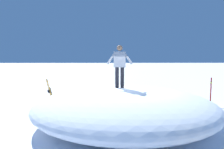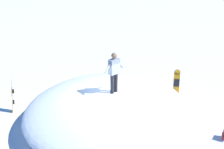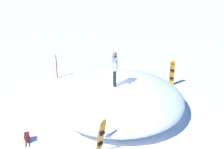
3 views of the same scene
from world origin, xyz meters
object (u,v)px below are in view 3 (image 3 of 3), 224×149
at_px(snowboard_secondary_upright, 172,73).
at_px(backpack_near, 27,138).
at_px(trail_marker_pole, 57,66).
at_px(snowboarder_standing, 115,67).
at_px(snowboard_primary_upright, 101,136).

height_order(snowboard_secondary_upright, backpack_near, snowboard_secondary_upright).
bearing_deg(trail_marker_pole, snowboard_secondary_upright, -115.30).
height_order(snowboarder_standing, snowboard_secondary_upright, snowboarder_standing).
relative_size(snowboarder_standing, snowboard_primary_upright, 1.03).
bearing_deg(snowboarder_standing, snowboard_secondary_upright, -63.57).
relative_size(snowboard_primary_upright, backpack_near, 2.70).
height_order(snowboard_primary_upright, trail_marker_pole, snowboard_primary_upright).
bearing_deg(snowboard_secondary_upright, backpack_near, 113.23).
xyz_separation_m(backpack_near, trail_marker_pole, (6.31, -1.68, 0.59)).
distance_m(backpack_near, trail_marker_pole, 6.56).
bearing_deg(snowboard_primary_upright, snowboarder_standing, -24.13).
relative_size(backpack_near, trail_marker_pole, 0.40).
bearing_deg(snowboarder_standing, trail_marker_pole, 24.93).
bearing_deg(snowboarder_standing, backpack_near, 109.88).
relative_size(snowboarder_standing, trail_marker_pole, 1.10).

